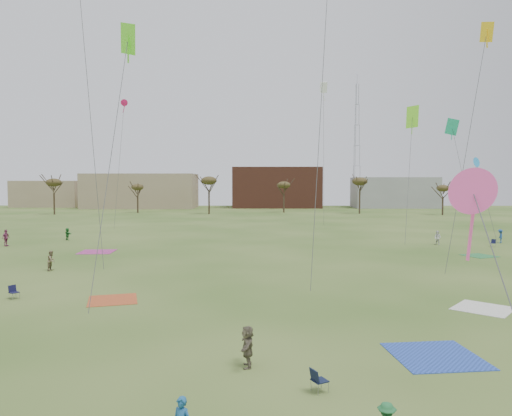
{
  "coord_description": "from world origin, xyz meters",
  "views": [
    {
      "loc": [
        0.42,
        -24.57,
        7.45
      ],
      "look_at": [
        0.0,
        12.0,
        5.5
      ],
      "focal_mm": 33.47,
      "sensor_mm": 36.0,
      "label": 1
    }
  ],
  "objects_px": {
    "camp_chair_center": "(319,385)",
    "radio_tower": "(356,145)",
    "camp_chair_right": "(493,245)",
    "camp_chair_left": "(14,295)"
  },
  "relations": [
    {
      "from": "camp_chair_center",
      "to": "radio_tower",
      "type": "height_order",
      "value": "radio_tower"
    },
    {
      "from": "camp_chair_center",
      "to": "radio_tower",
      "type": "bearing_deg",
      "value": -39.84
    },
    {
      "from": "camp_chair_center",
      "to": "camp_chair_right",
      "type": "bearing_deg",
      "value": -60.81
    },
    {
      "from": "camp_chair_right",
      "to": "radio_tower",
      "type": "height_order",
      "value": "radio_tower"
    },
    {
      "from": "camp_chair_right",
      "to": "radio_tower",
      "type": "distance_m",
      "value": 96.13
    },
    {
      "from": "camp_chair_left",
      "to": "camp_chair_right",
      "type": "height_order",
      "value": "same"
    },
    {
      "from": "camp_chair_center",
      "to": "camp_chair_right",
      "type": "height_order",
      "value": "same"
    },
    {
      "from": "radio_tower",
      "to": "camp_chair_center",
      "type": "bearing_deg",
      "value": -101.69
    },
    {
      "from": "camp_chair_left",
      "to": "camp_chair_right",
      "type": "bearing_deg",
      "value": -25.26
    },
    {
      "from": "camp_chair_right",
      "to": "camp_chair_left",
      "type": "bearing_deg",
      "value": -104.87
    }
  ]
}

